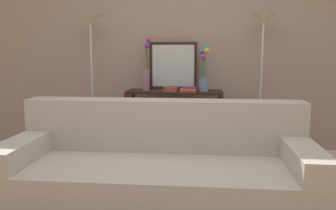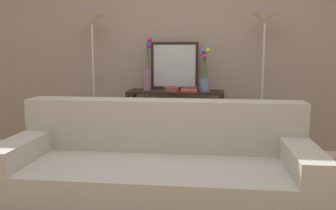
{
  "view_description": "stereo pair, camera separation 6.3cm",
  "coord_description": "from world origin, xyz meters",
  "px_view_note": "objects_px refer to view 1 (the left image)",
  "views": [
    {
      "loc": [
        0.32,
        -2.33,
        1.32
      ],
      "look_at": [
        -0.08,
        1.11,
        0.78
      ],
      "focal_mm": 37.58,
      "sensor_mm": 36.0,
      "label": 1
    },
    {
      "loc": [
        0.39,
        -2.32,
        1.32
      ],
      "look_at": [
        -0.08,
        1.11,
        0.78
      ],
      "focal_mm": 37.58,
      "sensor_mm": 36.0,
      "label": 2
    }
  ],
  "objects_px": {
    "console_table": "(175,113)",
    "wall_mirror": "(173,66)",
    "floor_lamp_right": "(262,47)",
    "book_stack": "(188,90)",
    "book_row_under_console": "(150,153)",
    "floor_lamp_left": "(91,47)",
    "couch": "(160,173)",
    "vase_short_flowers": "(204,75)",
    "vase_tall_flowers": "(146,72)",
    "fruit_bowl": "(171,89)"
  },
  "relations": [
    {
      "from": "console_table",
      "to": "wall_mirror",
      "type": "relative_size",
      "value": 1.95
    },
    {
      "from": "floor_lamp_right",
      "to": "book_stack",
      "type": "height_order",
      "value": "floor_lamp_right"
    },
    {
      "from": "book_row_under_console",
      "to": "console_table",
      "type": "bearing_deg",
      "value": -0.0
    },
    {
      "from": "floor_lamp_left",
      "to": "book_stack",
      "type": "height_order",
      "value": "floor_lamp_left"
    },
    {
      "from": "floor_lamp_left",
      "to": "wall_mirror",
      "type": "distance_m",
      "value": 1.02
    },
    {
      "from": "floor_lamp_right",
      "to": "book_stack",
      "type": "xyz_separation_m",
      "value": [
        -0.83,
        -0.09,
        -0.48
      ]
    },
    {
      "from": "couch",
      "to": "vase_short_flowers",
      "type": "xyz_separation_m",
      "value": [
        0.34,
        1.34,
        0.73
      ]
    },
    {
      "from": "floor_lamp_right",
      "to": "book_row_under_console",
      "type": "height_order",
      "value": "floor_lamp_right"
    },
    {
      "from": "console_table",
      "to": "vase_short_flowers",
      "type": "height_order",
      "value": "vase_short_flowers"
    },
    {
      "from": "vase_tall_flowers",
      "to": "book_stack",
      "type": "height_order",
      "value": "vase_tall_flowers"
    },
    {
      "from": "fruit_bowl",
      "to": "vase_tall_flowers",
      "type": "bearing_deg",
      "value": 159.3
    },
    {
      "from": "floor_lamp_left",
      "to": "floor_lamp_right",
      "type": "relative_size",
      "value": 1.01
    },
    {
      "from": "floor_lamp_left",
      "to": "vase_short_flowers",
      "type": "bearing_deg",
      "value": -0.13
    },
    {
      "from": "fruit_bowl",
      "to": "book_stack",
      "type": "bearing_deg",
      "value": 2.47
    },
    {
      "from": "floor_lamp_right",
      "to": "floor_lamp_left",
      "type": "bearing_deg",
      "value": -180.0
    },
    {
      "from": "floor_lamp_left",
      "to": "book_stack",
      "type": "distance_m",
      "value": 1.28
    },
    {
      "from": "floor_lamp_right",
      "to": "wall_mirror",
      "type": "xyz_separation_m",
      "value": [
        -1.04,
        0.18,
        -0.22
      ]
    },
    {
      "from": "floor_lamp_right",
      "to": "book_row_under_console",
      "type": "bearing_deg",
      "value": 179.08
    },
    {
      "from": "vase_short_flowers",
      "to": "book_row_under_console",
      "type": "relative_size",
      "value": 1.58
    },
    {
      "from": "fruit_bowl",
      "to": "floor_lamp_left",
      "type": "bearing_deg",
      "value": 174.27
    },
    {
      "from": "couch",
      "to": "book_stack",
      "type": "bearing_deg",
      "value": 82.53
    },
    {
      "from": "couch",
      "to": "fruit_bowl",
      "type": "height_order",
      "value": "fruit_bowl"
    },
    {
      "from": "console_table",
      "to": "vase_short_flowers",
      "type": "bearing_deg",
      "value": -3.93
    },
    {
      "from": "book_row_under_console",
      "to": "book_stack",
      "type": "bearing_deg",
      "value": -13.01
    },
    {
      "from": "book_stack",
      "to": "book_row_under_console",
      "type": "height_order",
      "value": "book_stack"
    },
    {
      "from": "floor_lamp_right",
      "to": "vase_short_flowers",
      "type": "xyz_separation_m",
      "value": [
        -0.66,
        -0.0,
        -0.31
      ]
    },
    {
      "from": "couch",
      "to": "vase_short_flowers",
      "type": "relative_size",
      "value": 4.71
    },
    {
      "from": "console_table",
      "to": "floor_lamp_left",
      "type": "height_order",
      "value": "floor_lamp_left"
    },
    {
      "from": "floor_lamp_right",
      "to": "wall_mirror",
      "type": "relative_size",
      "value": 2.95
    },
    {
      "from": "floor_lamp_right",
      "to": "book_stack",
      "type": "distance_m",
      "value": 0.96
    },
    {
      "from": "vase_tall_flowers",
      "to": "book_row_under_console",
      "type": "relative_size",
      "value": 1.87
    },
    {
      "from": "couch",
      "to": "floor_lamp_right",
      "type": "height_order",
      "value": "floor_lamp_right"
    },
    {
      "from": "wall_mirror",
      "to": "book_stack",
      "type": "height_order",
      "value": "wall_mirror"
    },
    {
      "from": "wall_mirror",
      "to": "book_row_under_console",
      "type": "xyz_separation_m",
      "value": [
        -0.27,
        -0.16,
        -1.07
      ]
    },
    {
      "from": "couch",
      "to": "book_row_under_console",
      "type": "xyz_separation_m",
      "value": [
        -0.31,
        1.36,
        -0.25
      ]
    },
    {
      "from": "book_row_under_console",
      "to": "floor_lamp_right",
      "type": "bearing_deg",
      "value": -0.92
    },
    {
      "from": "console_table",
      "to": "floor_lamp_right",
      "type": "xyz_separation_m",
      "value": [
        1.0,
        -0.02,
        0.78
      ]
    },
    {
      "from": "fruit_bowl",
      "to": "book_stack",
      "type": "distance_m",
      "value": 0.21
    },
    {
      "from": "vase_tall_flowers",
      "to": "vase_short_flowers",
      "type": "height_order",
      "value": "vase_tall_flowers"
    },
    {
      "from": "vase_tall_flowers",
      "to": "book_row_under_console",
      "type": "height_order",
      "value": "vase_tall_flowers"
    },
    {
      "from": "floor_lamp_left",
      "to": "book_row_under_console",
      "type": "distance_m",
      "value": 1.48
    },
    {
      "from": "book_stack",
      "to": "couch",
      "type": "bearing_deg",
      "value": -97.47
    },
    {
      "from": "book_stack",
      "to": "floor_lamp_left",
      "type": "bearing_deg",
      "value": 175.7
    },
    {
      "from": "fruit_bowl",
      "to": "floor_lamp_right",
      "type": "bearing_deg",
      "value": 5.38
    },
    {
      "from": "floor_lamp_left",
      "to": "wall_mirror",
      "type": "relative_size",
      "value": 2.97
    },
    {
      "from": "wall_mirror",
      "to": "book_stack",
      "type": "relative_size",
      "value": 2.98
    },
    {
      "from": "floor_lamp_left",
      "to": "fruit_bowl",
      "type": "xyz_separation_m",
      "value": [
        0.97,
        -0.1,
        -0.49
      ]
    },
    {
      "from": "couch",
      "to": "wall_mirror",
      "type": "xyz_separation_m",
      "value": [
        -0.04,
        1.52,
        0.83
      ]
    },
    {
      "from": "couch",
      "to": "floor_lamp_left",
      "type": "distance_m",
      "value": 1.99
    },
    {
      "from": "console_table",
      "to": "vase_tall_flowers",
      "type": "distance_m",
      "value": 0.6
    }
  ]
}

